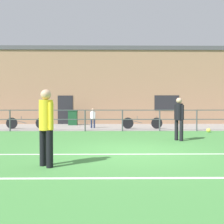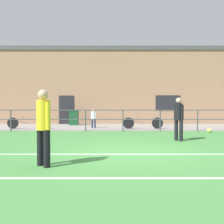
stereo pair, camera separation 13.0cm
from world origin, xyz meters
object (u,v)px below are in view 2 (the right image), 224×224
(soccer_ball_match, at_px, (209,130))
(bicycle_parked_2, at_px, (27,123))
(player_goalkeeper, at_px, (179,116))
(trash_bin_0, at_px, (74,118))
(bicycle_parked_0, at_px, (143,123))
(spectator_child, at_px, (93,117))
(player_striker, at_px, (43,123))

(soccer_ball_match, height_order, bicycle_parked_2, bicycle_parked_2)
(player_goalkeeper, distance_m, trash_bin_0, 9.30)
(bicycle_parked_0, bearing_deg, spectator_child, 170.93)
(soccer_ball_match, xyz_separation_m, bicycle_parked_0, (-3.16, 1.86, 0.25))
(player_goalkeeper, bearing_deg, player_striker, -77.81)
(bicycle_parked_2, bearing_deg, trash_bin_0, 50.70)
(soccer_ball_match, bearing_deg, player_striker, -132.25)
(player_striker, xyz_separation_m, soccer_ball_match, (6.51, 7.16, -0.88))
(bicycle_parked_0, relative_size, bicycle_parked_2, 0.99)
(player_striker, relative_size, bicycle_parked_0, 0.74)
(player_striker, distance_m, soccer_ball_match, 9.72)
(player_goalkeeper, distance_m, bicycle_parked_2, 8.99)
(player_striker, height_order, bicycle_parked_0, player_striker)
(spectator_child, relative_size, trash_bin_0, 1.15)
(bicycle_parked_0, height_order, bicycle_parked_2, bicycle_parked_2)
(player_goalkeeper, bearing_deg, soccer_ball_match, 108.99)
(player_goalkeeper, distance_m, spectator_child, 6.50)
(bicycle_parked_2, bearing_deg, bicycle_parked_0, 0.00)
(spectator_child, bearing_deg, soccer_ball_match, 169.81)
(soccer_ball_match, relative_size, spectator_child, 0.18)
(trash_bin_0, bearing_deg, bicycle_parked_0, -32.20)
(bicycle_parked_0, bearing_deg, bicycle_parked_2, -180.00)
(trash_bin_0, bearing_deg, player_goalkeeper, -55.60)
(soccer_ball_match, distance_m, bicycle_parked_2, 10.08)
(player_goalkeeper, bearing_deg, trash_bin_0, -178.49)
(player_striker, bearing_deg, player_goalkeeper, -93.82)
(player_goalkeeper, relative_size, player_striker, 0.97)
(player_striker, bearing_deg, trash_bin_0, -43.58)
(bicycle_parked_2, distance_m, trash_bin_0, 3.63)
(player_goalkeeper, height_order, bicycle_parked_2, player_goalkeeper)
(bicycle_parked_0, bearing_deg, trash_bin_0, 147.80)
(spectator_child, height_order, bicycle_parked_2, spectator_child)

